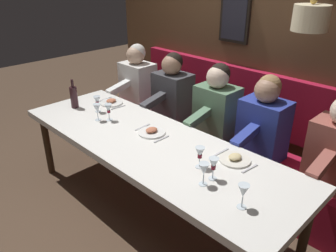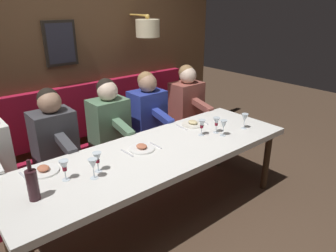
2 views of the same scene
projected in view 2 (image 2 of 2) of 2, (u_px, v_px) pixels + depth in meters
The scene contains 19 objects.
ground_plane at pixel (158, 218), 3.10m from camera, with size 12.00×12.00×0.00m, color #4C3828.
dining_table at pixel (157, 157), 2.85m from camera, with size 0.90×2.73×0.74m.
banquette_bench at pixel (111, 164), 3.65m from camera, with size 0.52×2.93×0.45m, color maroon.
back_wall_panel at pixel (79, 60), 3.64m from camera, with size 0.59×4.13×2.90m.
diner_nearest at pixel (187, 97), 4.14m from camera, with size 0.60×0.40×0.79m.
diner_near at pixel (148, 107), 3.75m from camera, with size 0.60×0.40×0.79m.
diner_middle at pixel (109, 117), 3.44m from camera, with size 0.60×0.40×0.79m.
diner_far at pixel (53, 131), 3.07m from camera, with size 0.60×0.40×0.79m.
place_setting_0 at pixel (193, 124), 3.41m from camera, with size 0.24×0.32×0.05m.
place_setting_1 at pixel (142, 148), 2.84m from camera, with size 0.24×0.31×0.05m.
place_setting_2 at pixel (44, 170), 2.47m from camera, with size 0.24×0.32×0.05m.
wine_glass_0 at pixel (216, 122), 3.17m from camera, with size 0.07×0.07×0.16m.
wine_glass_1 at pixel (202, 125), 3.11m from camera, with size 0.07×0.07×0.16m.
wine_glass_2 at pixel (97, 158), 2.44m from camera, with size 0.07×0.07×0.16m.
wine_glass_3 at pixel (224, 125), 3.10m from camera, with size 0.07×0.07×0.16m.
wine_glass_4 at pixel (245, 118), 3.28m from camera, with size 0.07×0.07×0.16m.
wine_glass_5 at pixel (93, 165), 2.34m from camera, with size 0.07×0.07×0.16m.
wine_glass_6 at pixel (64, 166), 2.32m from camera, with size 0.07×0.07×0.16m.
wine_bottle at pixel (33, 184), 2.09m from camera, with size 0.08×0.08×0.30m.
Camera 2 is at (-2.01, 1.56, 1.99)m, focal length 33.49 mm.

